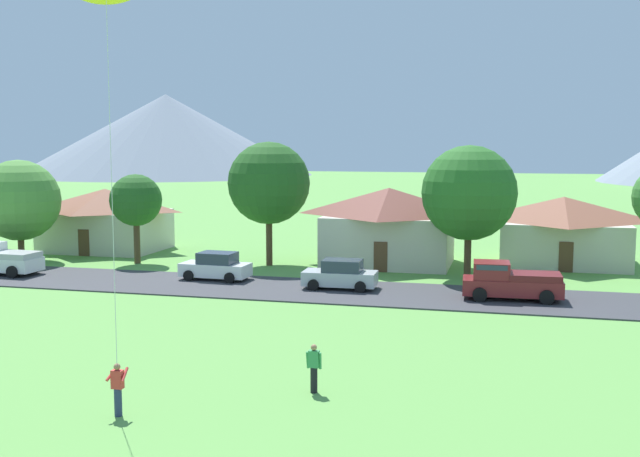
{
  "coord_description": "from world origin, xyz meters",
  "views": [
    {
      "loc": [
        7.86,
        -12.64,
        8.47
      ],
      "look_at": [
        0.63,
        15.68,
        5.12
      ],
      "focal_mm": 42.61,
      "sensor_mm": 36.0,
      "label": 1
    }
  ],
  "objects_px": {
    "tree_near_left": "(269,183)",
    "parked_car_white_mid_west": "(216,267)",
    "tree_right_of_center": "(19,200)",
    "watcher_person": "(314,367)",
    "tree_center": "(136,201)",
    "house_leftmost": "(563,229)",
    "tree_near_right": "(469,193)",
    "pickup_truck_maroon_east_side": "(510,281)",
    "house_left_center": "(106,218)",
    "parked_car_silver_mid_east": "(341,275)",
    "house_right_center": "(389,225)"
  },
  "relations": [
    {
      "from": "tree_near_left",
      "to": "parked_car_white_mid_west",
      "type": "relative_size",
      "value": 1.98
    },
    {
      "from": "tree_right_of_center",
      "to": "watcher_person",
      "type": "relative_size",
      "value": 4.31
    },
    {
      "from": "tree_center",
      "to": "house_leftmost",
      "type": "bearing_deg",
      "value": 14.11
    },
    {
      "from": "tree_near_right",
      "to": "parked_car_white_mid_west",
      "type": "xyz_separation_m",
      "value": [
        -14.88,
        -4.68,
        -4.46
      ]
    },
    {
      "from": "pickup_truck_maroon_east_side",
      "to": "watcher_person",
      "type": "distance_m",
      "value": 18.24
    },
    {
      "from": "house_leftmost",
      "to": "tree_near_left",
      "type": "distance_m",
      "value": 20.71
    },
    {
      "from": "house_leftmost",
      "to": "house_left_center",
      "type": "distance_m",
      "value": 34.38
    },
    {
      "from": "tree_right_of_center",
      "to": "watcher_person",
      "type": "distance_m",
      "value": 35.5
    },
    {
      "from": "parked_car_silver_mid_east",
      "to": "tree_center",
      "type": "bearing_deg",
      "value": 159.82
    },
    {
      "from": "house_leftmost",
      "to": "house_right_center",
      "type": "relative_size",
      "value": 0.99
    },
    {
      "from": "parked_car_silver_mid_east",
      "to": "tree_near_right",
      "type": "bearing_deg",
      "value": 39.48
    },
    {
      "from": "tree_right_of_center",
      "to": "watcher_person",
      "type": "height_order",
      "value": "tree_right_of_center"
    },
    {
      "from": "parked_car_silver_mid_east",
      "to": "watcher_person",
      "type": "distance_m",
      "value": 18.04
    },
    {
      "from": "tree_near_right",
      "to": "parked_car_white_mid_west",
      "type": "relative_size",
      "value": 1.93
    },
    {
      "from": "tree_near_left",
      "to": "tree_right_of_center",
      "type": "height_order",
      "value": "tree_near_left"
    },
    {
      "from": "tree_center",
      "to": "tree_right_of_center",
      "type": "xyz_separation_m",
      "value": [
        -8.36,
        -1.33,
        -0.04
      ]
    },
    {
      "from": "tree_near_left",
      "to": "tree_right_of_center",
      "type": "relative_size",
      "value": 1.17
    },
    {
      "from": "house_right_center",
      "to": "pickup_truck_maroon_east_side",
      "type": "distance_m",
      "value": 13.39
    },
    {
      "from": "house_left_center",
      "to": "tree_right_of_center",
      "type": "bearing_deg",
      "value": -113.54
    },
    {
      "from": "tree_near_left",
      "to": "house_right_center",
      "type": "bearing_deg",
      "value": 17.11
    },
    {
      "from": "house_left_center",
      "to": "watcher_person",
      "type": "bearing_deg",
      "value": -49.75
    },
    {
      "from": "house_right_center",
      "to": "tree_right_of_center",
      "type": "bearing_deg",
      "value": -168.38
    },
    {
      "from": "tree_right_of_center",
      "to": "parked_car_white_mid_west",
      "type": "bearing_deg",
      "value": -12.41
    },
    {
      "from": "watcher_person",
      "to": "house_left_center",
      "type": "bearing_deg",
      "value": 130.25
    },
    {
      "from": "tree_right_of_center",
      "to": "tree_near_right",
      "type": "bearing_deg",
      "value": 2.03
    },
    {
      "from": "house_leftmost",
      "to": "tree_right_of_center",
      "type": "height_order",
      "value": "tree_right_of_center"
    },
    {
      "from": "house_leftmost",
      "to": "tree_near_left",
      "type": "height_order",
      "value": "tree_near_left"
    },
    {
      "from": "parked_car_white_mid_west",
      "to": "parked_car_silver_mid_east",
      "type": "bearing_deg",
      "value": -6.76
    },
    {
      "from": "house_left_center",
      "to": "house_right_center",
      "type": "bearing_deg",
      "value": -3.56
    },
    {
      "from": "house_leftmost",
      "to": "tree_center",
      "type": "height_order",
      "value": "tree_center"
    },
    {
      "from": "house_leftmost",
      "to": "tree_near_left",
      "type": "relative_size",
      "value": 1.07
    },
    {
      "from": "tree_center",
      "to": "tree_right_of_center",
      "type": "height_order",
      "value": "tree_right_of_center"
    },
    {
      "from": "tree_near_left",
      "to": "tree_near_right",
      "type": "bearing_deg",
      "value": -7.18
    },
    {
      "from": "watcher_person",
      "to": "parked_car_white_mid_west",
      "type": "bearing_deg",
      "value": 120.79
    },
    {
      "from": "house_leftmost",
      "to": "pickup_truck_maroon_east_side",
      "type": "relative_size",
      "value": 1.72
    },
    {
      "from": "parked_car_white_mid_west",
      "to": "tree_right_of_center",
      "type": "bearing_deg",
      "value": 167.59
    },
    {
      "from": "house_left_center",
      "to": "watcher_person",
      "type": "height_order",
      "value": "house_left_center"
    },
    {
      "from": "house_left_center",
      "to": "pickup_truck_maroon_east_side",
      "type": "height_order",
      "value": "house_left_center"
    },
    {
      "from": "house_right_center",
      "to": "tree_near_left",
      "type": "xyz_separation_m",
      "value": [
        -7.9,
        -2.43,
        2.9
      ]
    },
    {
      "from": "house_leftmost",
      "to": "tree_near_left",
      "type": "xyz_separation_m",
      "value": [
        -19.63,
        -5.77,
        3.23
      ]
    },
    {
      "from": "house_left_center",
      "to": "parked_car_silver_mid_east",
      "type": "relative_size",
      "value": 2.18
    },
    {
      "from": "house_left_center",
      "to": "house_leftmost",
      "type": "bearing_deg",
      "value": 3.23
    },
    {
      "from": "parked_car_silver_mid_east",
      "to": "tree_near_left",
      "type": "bearing_deg",
      "value": 132.4
    },
    {
      "from": "house_left_center",
      "to": "tree_near_left",
      "type": "bearing_deg",
      "value": -14.64
    },
    {
      "from": "house_leftmost",
      "to": "tree_right_of_center",
      "type": "relative_size",
      "value": 1.26
    },
    {
      "from": "house_leftmost",
      "to": "tree_center",
      "type": "bearing_deg",
      "value": -165.89
    },
    {
      "from": "tree_right_of_center",
      "to": "parked_car_silver_mid_east",
      "type": "relative_size",
      "value": 1.7
    },
    {
      "from": "house_right_center",
      "to": "tree_near_right",
      "type": "relative_size",
      "value": 1.11
    },
    {
      "from": "house_left_center",
      "to": "tree_near_left",
      "type": "xyz_separation_m",
      "value": [
        14.7,
        -3.84,
        3.16
      ]
    },
    {
      "from": "house_left_center",
      "to": "tree_center",
      "type": "distance_m",
      "value": 7.86
    }
  ]
}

